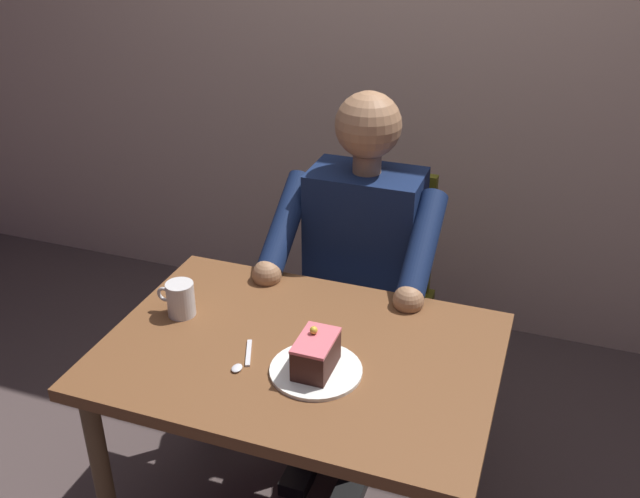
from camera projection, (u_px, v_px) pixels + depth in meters
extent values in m
cube|color=brown|center=(299.00, 354.00, 1.88)|extent=(1.02, 0.72, 0.04)
cylinder|color=brown|center=(105.00, 488.00, 1.93)|extent=(0.05, 0.05, 0.69)
cylinder|color=brown|center=(476.00, 422.00, 2.15)|extent=(0.05, 0.05, 0.69)
cylinder|color=brown|center=(208.00, 361.00, 2.42)|extent=(0.05, 0.05, 0.69)
cube|color=#525212|center=(364.00, 313.00, 2.51)|extent=(0.42, 0.42, 0.04)
cube|color=#525212|center=(381.00, 228.00, 2.55)|extent=(0.38, 0.04, 0.45)
cylinder|color=#525212|center=(398.00, 406.00, 2.41)|extent=(0.04, 0.04, 0.44)
cylinder|color=#525212|center=(298.00, 383.00, 2.52)|extent=(0.04, 0.04, 0.44)
cylinder|color=#525212|center=(421.00, 346.00, 2.71)|extent=(0.04, 0.04, 0.44)
cylinder|color=#525212|center=(331.00, 328.00, 2.81)|extent=(0.04, 0.04, 0.44)
cube|color=#111F42|center=(364.00, 245.00, 2.36)|extent=(0.36, 0.22, 0.52)
sphere|color=#996F4D|center=(368.00, 125.00, 2.16)|extent=(0.21, 0.21, 0.21)
cylinder|color=#996F4D|center=(367.00, 163.00, 2.22)|extent=(0.09, 0.09, 0.06)
cylinder|color=#111F42|center=(423.00, 244.00, 2.12)|extent=(0.08, 0.33, 0.26)
sphere|color=#996F4D|center=(408.00, 300.00, 2.04)|extent=(0.09, 0.09, 0.09)
cylinder|color=#111F42|center=(286.00, 222.00, 2.25)|extent=(0.08, 0.33, 0.26)
sphere|color=#996F4D|center=(267.00, 274.00, 2.17)|extent=(0.09, 0.09, 0.09)
cylinder|color=#252F3F|center=(378.00, 340.00, 2.36)|extent=(0.13, 0.38, 0.14)
cylinder|color=#252F3F|center=(326.00, 330.00, 2.42)|extent=(0.13, 0.38, 0.14)
cylinder|color=#252F3F|center=(360.00, 429.00, 2.32)|extent=(0.11, 0.11, 0.42)
cube|color=black|center=(353.00, 483.00, 2.36)|extent=(0.09, 0.22, 0.05)
cylinder|color=#252F3F|center=(308.00, 416.00, 2.38)|extent=(0.11, 0.11, 0.42)
cube|color=black|center=(302.00, 470.00, 2.41)|extent=(0.09, 0.22, 0.05)
cylinder|color=white|center=(316.00, 370.00, 1.78)|extent=(0.23, 0.23, 0.01)
cube|color=#3A1D17|center=(316.00, 355.00, 1.76)|extent=(0.09, 0.13, 0.08)
cube|color=#DA616C|center=(316.00, 340.00, 1.74)|extent=(0.09, 0.14, 0.01)
sphere|color=gold|center=(314.00, 330.00, 1.75)|extent=(0.02, 0.02, 0.02)
cylinder|color=silver|center=(181.00, 299.00, 1.99)|extent=(0.08, 0.08, 0.10)
torus|color=silver|center=(165.00, 294.00, 2.00)|extent=(0.05, 0.01, 0.05)
cylinder|color=black|center=(179.00, 286.00, 1.97)|extent=(0.07, 0.07, 0.01)
cube|color=silver|center=(249.00, 353.00, 1.85)|extent=(0.05, 0.11, 0.01)
ellipsoid|color=silver|center=(237.00, 368.00, 1.79)|extent=(0.03, 0.04, 0.01)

